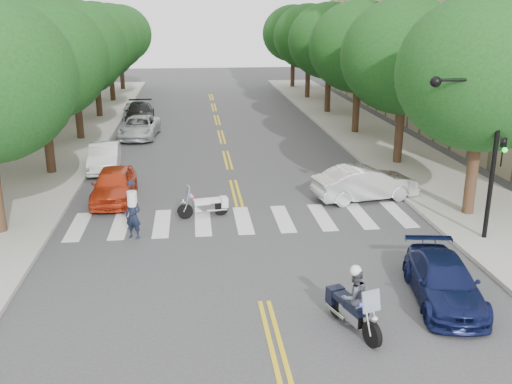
{
  "coord_description": "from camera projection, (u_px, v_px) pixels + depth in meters",
  "views": [
    {
      "loc": [
        -1.8,
        -14.03,
        7.66
      ],
      "look_at": [
        0.44,
        5.96,
        1.3
      ],
      "focal_mm": 40.0,
      "sensor_mm": 36.0,
      "label": 1
    }
  ],
  "objects": [
    {
      "name": "tree_r_0",
      "position": [
        484.0,
        73.0,
        20.74
      ],
      "size": [
        6.4,
        6.4,
        8.45
      ],
      "color": "#382316",
      "rests_on": "ground"
    },
    {
      "name": "ground",
      "position": [
        264.0,
        302.0,
        15.79
      ],
      "size": [
        140.0,
        140.0,
        0.0
      ],
      "primitive_type": "plane",
      "color": "#38383A",
      "rests_on": "ground"
    },
    {
      "name": "parked_car_b",
      "position": [
        104.0,
        157.0,
        28.74
      ],
      "size": [
        1.71,
        4.19,
        1.35
      ],
      "primitive_type": "imported",
      "rotation": [
        0.0,
        0.0,
        0.07
      ],
      "color": "silver",
      "rests_on": "ground"
    },
    {
      "name": "tree_r_2",
      "position": [
        359.0,
        47.0,
        35.9
      ],
      "size": [
        6.4,
        6.4,
        8.45
      ],
      "color": "#382316",
      "rests_on": "ground"
    },
    {
      "name": "tree_r_5",
      "position": [
        293.0,
        34.0,
        58.64
      ],
      "size": [
        6.4,
        6.4,
        8.45
      ],
      "color": "#382316",
      "rests_on": "ground"
    },
    {
      "name": "sedan_blue",
      "position": [
        444.0,
        281.0,
        15.66
      ],
      "size": [
        2.29,
        4.3,
        1.19
      ],
      "primitive_type": "imported",
      "rotation": [
        0.0,
        0.0,
        -0.16
      ],
      "color": "#0E153D",
      "rests_on": "ground"
    },
    {
      "name": "motorcycle_parked",
      "position": [
        208.0,
        205.0,
        22.25
      ],
      "size": [
        2.01,
        0.73,
        1.31
      ],
      "rotation": [
        0.0,
        0.0,
        1.77
      ],
      "color": "black",
      "rests_on": "ground"
    },
    {
      "name": "tree_l_1",
      "position": [
        39.0,
        60.0,
        26.45
      ],
      "size": [
        6.4,
        6.4,
        8.45
      ],
      "color": "#382316",
      "rests_on": "ground"
    },
    {
      "name": "convertible",
      "position": [
        365.0,
        183.0,
        24.2
      ],
      "size": [
        4.63,
        2.33,
        1.46
      ],
      "primitive_type": "imported",
      "rotation": [
        0.0,
        0.0,
        1.76
      ],
      "color": "silver",
      "rests_on": "ground"
    },
    {
      "name": "tree_r_1",
      "position": [
        405.0,
        56.0,
        28.32
      ],
      "size": [
        6.4,
        6.4,
        8.45
      ],
      "color": "#382316",
      "rests_on": "ground"
    },
    {
      "name": "tree_l_3",
      "position": [
        94.0,
        42.0,
        41.61
      ],
      "size": [
        6.4,
        6.4,
        8.45
      ],
      "color": "#382316",
      "rests_on": "ground"
    },
    {
      "name": "parked_car_e",
      "position": [
        132.0,
        111.0,
        42.9
      ],
      "size": [
        1.65,
        3.53,
        1.17
      ],
      "primitive_type": "imported",
      "rotation": [
        0.0,
        0.0,
        0.08
      ],
      "color": "#ABABB1",
      "rests_on": "ground"
    },
    {
      "name": "sidewalk_right",
      "position": [
        365.0,
        132.0,
        37.62
      ],
      "size": [
        5.0,
        60.0,
        0.15
      ],
      "primitive_type": "cube",
      "color": "#9E9991",
      "rests_on": "ground"
    },
    {
      "name": "tree_r_4",
      "position": [
        309.0,
        37.0,
        51.06
      ],
      "size": [
        6.4,
        6.4,
        8.45
      ],
      "color": "#382316",
      "rests_on": "ground"
    },
    {
      "name": "tree_l_5",
      "position": [
        119.0,
        34.0,
        56.77
      ],
      "size": [
        6.4,
        6.4,
        8.45
      ],
      "color": "#382316",
      "rests_on": "ground"
    },
    {
      "name": "officer_standing",
      "position": [
        133.0,
        216.0,
        20.01
      ],
      "size": [
        0.72,
        0.63,
        1.66
      ],
      "primitive_type": "imported",
      "rotation": [
        0.0,
        0.0,
        -0.48
      ],
      "color": "black",
      "rests_on": "ground"
    },
    {
      "name": "motorcycle_police",
      "position": [
        353.0,
        301.0,
        14.19
      ],
      "size": [
        0.97,
        2.14,
        1.78
      ],
      "rotation": [
        0.0,
        0.0,
        3.45
      ],
      "color": "black",
      "rests_on": "ground"
    },
    {
      "name": "tree_r_3",
      "position": [
        330.0,
        41.0,
        43.48
      ],
      "size": [
        6.4,
        6.4,
        8.45
      ],
      "color": "#382316",
      "rests_on": "ground"
    },
    {
      "name": "sidewalk_left",
      "position": [
        70.0,
        139.0,
        35.6
      ],
      "size": [
        5.0,
        60.0,
        0.15
      ],
      "primitive_type": "cube",
      "color": "#9E9991",
      "rests_on": "ground"
    },
    {
      "name": "parked_car_d",
      "position": [
        140.0,
        113.0,
        40.94
      ],
      "size": [
        2.35,
        5.14,
        1.46
      ],
      "primitive_type": "imported",
      "rotation": [
        0.0,
        0.0,
        0.06
      ],
      "color": "black",
      "rests_on": "ground"
    },
    {
      "name": "traffic_signal_pole",
      "position": [
        483.0,
        137.0,
        18.8
      ],
      "size": [
        2.82,
        0.42,
        6.0
      ],
      "color": "black",
      "rests_on": "ground"
    },
    {
      "name": "parked_car_c",
      "position": [
        139.0,
        127.0,
        36.22
      ],
      "size": [
        2.64,
        5.02,
        1.35
      ],
      "primitive_type": "imported",
      "rotation": [
        0.0,
        0.0,
        -0.09
      ],
      "color": "#B2B6BA",
      "rests_on": "ground"
    },
    {
      "name": "parked_car_a",
      "position": [
        114.0,
        185.0,
        24.03
      ],
      "size": [
        1.71,
        4.19,
        1.42
      ],
      "primitive_type": "imported",
      "rotation": [
        0.0,
        0.0,
        -0.01
      ],
      "color": "#BB3113",
      "rests_on": "ground"
    },
    {
      "name": "tree_l_4",
      "position": [
        109.0,
        38.0,
        49.19
      ],
      "size": [
        6.4,
        6.4,
        8.45
      ],
      "color": "#382316",
      "rests_on": "ground"
    },
    {
      "name": "tree_l_2",
      "position": [
        73.0,
        49.0,
        34.03
      ],
      "size": [
        6.4,
        6.4,
        8.45
      ],
      "color": "#382316",
      "rests_on": "ground"
    }
  ]
}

